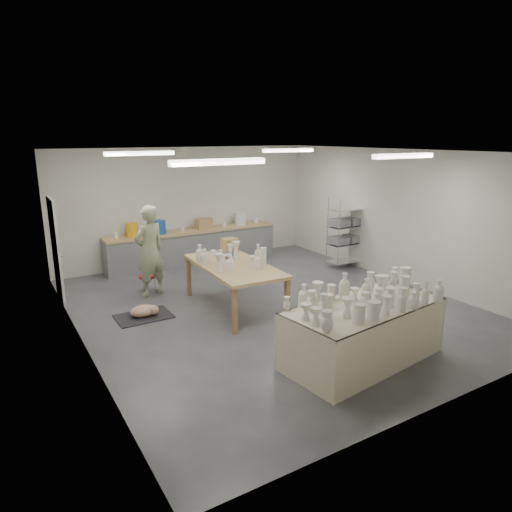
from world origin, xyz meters
TOP-DOWN VIEW (x-y plane):
  - room at (-0.11, 0.08)m, footprint 8.00×8.02m
  - back_counter at (-0.01, 3.68)m, footprint 4.60×0.60m
  - wire_shelf at (3.20, 1.40)m, footprint 0.88×0.48m
  - drying_table at (-0.00, -2.59)m, footprint 2.60×1.46m
  - work_table at (-0.62, 0.40)m, footprint 1.30×2.42m
  - rug at (-2.31, 0.76)m, footprint 1.00×0.70m
  - cat at (-2.28, 0.74)m, footprint 0.58×0.49m
  - potter at (-1.76, 1.87)m, footprint 0.81×0.66m
  - red_stool at (-1.76, 2.14)m, footprint 0.48×0.48m

SIDE VIEW (x-z plane):
  - rug at x=-2.31m, z-range 0.00..0.02m
  - cat at x=-2.28m, z-range 0.02..0.23m
  - red_stool at x=-1.76m, z-range 0.14..0.49m
  - drying_table at x=0.00m, z-range -0.14..1.10m
  - back_counter at x=-0.01m, z-range -0.13..1.11m
  - work_table at x=-0.62m, z-range 0.26..1.52m
  - wire_shelf at x=3.20m, z-range 0.02..1.82m
  - potter at x=-1.76m, z-range 0.00..1.92m
  - room at x=-0.11m, z-range 0.56..3.56m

